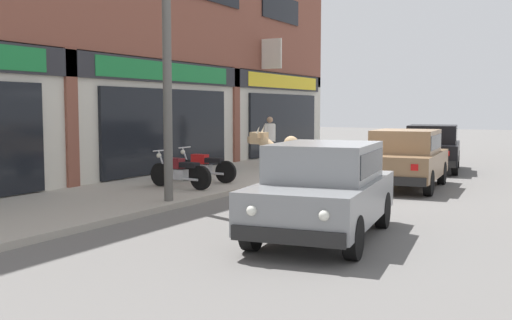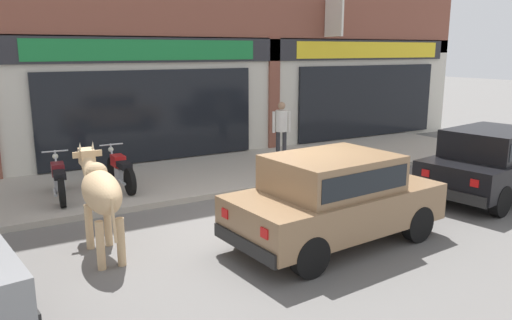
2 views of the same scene
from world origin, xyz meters
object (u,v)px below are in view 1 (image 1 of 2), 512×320
cow (299,155)px  car_0 (432,145)px  motorcycle_0 (180,172)px  car_2 (324,185)px  car_1 (406,156)px  utility_pole (167,75)px  motorcycle_1 (204,167)px  pedestrian (270,136)px

cow → car_0: (7.81, -1.09, -0.19)m
car_0 → motorcycle_0: 8.93m
car_2 → motorcycle_0: (2.90, 4.81, -0.31)m
car_1 → utility_pole: size_ratio=0.73×
motorcycle_1 → pedestrian: size_ratio=1.13×
car_0 → car_1: (-4.53, -0.34, 0.00)m
pedestrian → utility_pole: bearing=-168.4°
cow → motorcycle_1: size_ratio=1.19×
utility_pole → motorcycle_0: bearing=29.3°
car_1 → motorcycle_1: size_ratio=2.04×
car_0 → motorcycle_0: car_0 is taller
car_0 → motorcycle_0: bearing=152.7°
cow → car_2: cow is taller
motorcycle_0 → pedestrian: size_ratio=1.13×
car_2 → motorcycle_1: (4.18, 4.97, -0.31)m
car_1 → utility_pole: bearing=145.6°
cow → motorcycle_0: (-0.12, 3.01, -0.50)m
cow → car_2: (-3.01, -1.80, -0.19)m
utility_pole → cow: bearing=-48.5°
car_0 → utility_pole: (-9.63, 3.14, 1.84)m
car_0 → car_1: same height
motorcycle_1 → car_2: bearing=-130.0°
cow → pedestrian: (5.59, 3.58, 0.10)m
motorcycle_0 → motorcycle_1: bearing=7.1°
car_1 → motorcycle_1: (-2.12, 4.60, -0.31)m
car_1 → motorcycle_0: 5.60m
car_1 → car_2: 6.31m
car_2 → pedestrian: size_ratio=2.34×
car_0 → motorcycle_1: bearing=147.4°
car_1 → pedestrian: bearing=65.3°
cow → car_0: bearing=-7.9°
motorcycle_1 → utility_pole: bearing=-159.5°
car_0 → utility_pole: 10.29m
car_0 → utility_pole: bearing=161.9°
car_2 → car_0: bearing=3.8°
car_1 → motorcycle_1: car_1 is taller
car_2 → utility_pole: bearing=72.8°
pedestrian → cow: bearing=-147.4°
car_0 → car_1: bearing=-175.7°
motorcycle_0 → utility_pole: 2.90m
cow → motorcycle_0: 3.05m
pedestrian → utility_pole: 7.72m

